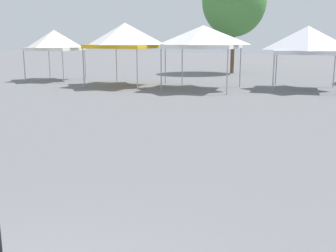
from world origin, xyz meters
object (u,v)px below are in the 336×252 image
canopy_tent_center (125,36)px  tree_behind_tents_center (234,1)px  canopy_tent_far_left (203,37)px  canopy_tent_right_of_center (54,40)px  canopy_tent_behind_center (308,40)px

canopy_tent_center → tree_behind_tents_center: size_ratio=0.47×
canopy_tent_center → canopy_tent_far_left: canopy_tent_center is taller
canopy_tent_right_of_center → canopy_tent_far_left: (10.00, -1.01, 0.19)m
canopy_tent_behind_center → tree_behind_tents_center: tree_behind_tents_center is taller
canopy_tent_far_left → canopy_tent_behind_center: 5.35m
canopy_tent_center → canopy_tent_far_left: size_ratio=1.04×
canopy_tent_right_of_center → canopy_tent_behind_center: (15.00, 0.88, 0.04)m
canopy_tent_behind_center → tree_behind_tents_center: 10.61m
canopy_tent_behind_center → canopy_tent_center: bearing=-168.9°
canopy_tent_right_of_center → canopy_tent_far_left: 10.05m
canopy_tent_behind_center → tree_behind_tents_center: bearing=124.2°
canopy_tent_center → canopy_tent_far_left: bearing=-0.5°
canopy_tent_right_of_center → canopy_tent_behind_center: size_ratio=0.91×
canopy_tent_center → canopy_tent_behind_center: size_ratio=1.07×
canopy_tent_right_of_center → tree_behind_tents_center: size_ratio=0.39×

